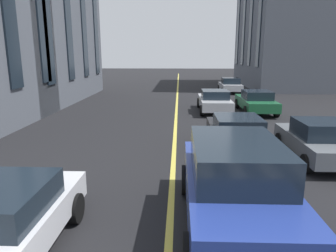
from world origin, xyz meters
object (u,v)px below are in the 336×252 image
(car_grey_parked_b, at_px, (318,140))
(car_silver_near, at_px, (214,101))
(car_green_oncoming, at_px, (256,101))
(car_blue_far, at_px, (235,184))
(car_silver_mid, at_px, (230,85))
(car_black_trailing, at_px, (236,134))

(car_grey_parked_b, height_order, car_silver_near, car_grey_parked_b)
(car_green_oncoming, distance_m, car_blue_far, 13.61)
(car_grey_parked_b, relative_size, car_silver_mid, 1.00)
(car_grey_parked_b, xyz_separation_m, car_blue_far, (-4.34, 3.57, 0.27))
(car_black_trailing, distance_m, car_silver_near, 8.21)
(car_grey_parked_b, height_order, car_green_oncoming, car_grey_parked_b)
(car_black_trailing, height_order, car_green_oncoming, same)
(car_black_trailing, relative_size, car_silver_mid, 1.13)
(car_black_trailing, bearing_deg, car_grey_parked_b, -106.39)
(car_grey_parked_b, relative_size, car_blue_far, 0.83)
(car_grey_parked_b, relative_size, car_silver_near, 0.89)
(car_black_trailing, relative_size, car_green_oncoming, 1.00)
(car_grey_parked_b, xyz_separation_m, car_green_oncoming, (8.79, 0.00, 0.00))
(car_blue_far, bearing_deg, car_black_trailing, -10.55)
(car_black_trailing, distance_m, car_grey_parked_b, 2.73)
(car_black_trailing, distance_m, car_green_oncoming, 8.43)
(car_silver_mid, bearing_deg, car_blue_far, 171.24)
(car_black_trailing, distance_m, car_silver_mid, 18.25)
(car_black_trailing, xyz_separation_m, car_silver_mid, (18.06, -2.62, -0.00))
(car_black_trailing, height_order, car_blue_far, car_blue_far)
(car_silver_mid, bearing_deg, car_black_trailing, 171.75)
(car_green_oncoming, bearing_deg, car_blue_far, 164.78)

